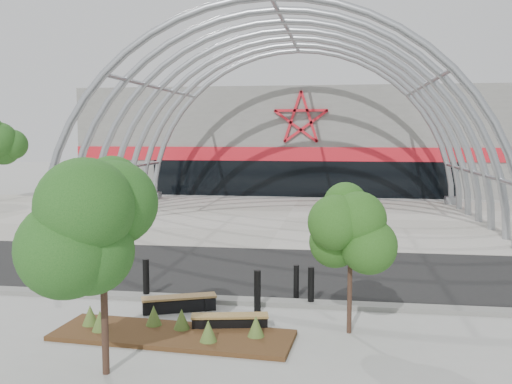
{
  "coord_description": "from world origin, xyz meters",
  "views": [
    {
      "loc": [
        2.84,
        -15.12,
        4.6
      ],
      "look_at": [
        0.0,
        4.0,
        2.6
      ],
      "focal_mm": 40.0,
      "sensor_mm": 36.0,
      "label": 1
    }
  ],
  "objects": [
    {
      "name": "bollard_0",
      "position": [
        -5.17,
        -0.17,
        0.56
      ],
      "size": [
        0.18,
        0.18,
        1.11
      ],
      "primitive_type": "cylinder",
      "color": "black",
      "rests_on": "ground"
    },
    {
      "name": "planting_bed",
      "position": [
        -0.93,
        -3.03,
        0.14
      ],
      "size": [
        5.55,
        2.06,
        0.58
      ],
      "color": "#3F2914",
      "rests_on": "ground"
    },
    {
      "name": "kerb",
      "position": [
        0.0,
        -0.25,
        0.06
      ],
      "size": [
        60.0,
        0.5,
        0.12
      ],
      "primitive_type": "cube",
      "color": "slate",
      "rests_on": "ground"
    },
    {
      "name": "road",
      "position": [
        0.0,
        3.5,
        0.01
      ],
      "size": [
        140.0,
        7.0,
        0.02
      ],
      "primitive_type": "cube",
      "color": "black",
      "rests_on": "ground"
    },
    {
      "name": "bollard_1",
      "position": [
        -2.49,
        -0.16,
        0.55
      ],
      "size": [
        0.18,
        0.18,
        1.11
      ],
      "primitive_type": "cylinder",
      "color": "black",
      "rests_on": "ground"
    },
    {
      "name": "bollard_2",
      "position": [
        1.67,
        0.38,
        0.48
      ],
      "size": [
        0.15,
        0.15,
        0.95
      ],
      "primitive_type": "cylinder",
      "color": "black",
      "rests_on": "ground"
    },
    {
      "name": "bench_0",
      "position": [
        -1.25,
        -1.19,
        0.2
      ],
      "size": [
        1.93,
        1.11,
        0.4
      ],
      "color": "black",
      "rests_on": "ground"
    },
    {
      "name": "ground",
      "position": [
        0.0,
        0.0,
        0.0
      ],
      "size": [
        140.0,
        140.0,
        0.0
      ],
      "primitive_type": "plane",
      "color": "#9E9D99",
      "rests_on": "ground"
    },
    {
      "name": "vault_canopy",
      "position": [
        0.0,
        15.5,
        0.02
      ],
      "size": [
        20.8,
        15.8,
        20.36
      ],
      "color": "#9CA0A5",
      "rests_on": "ground"
    },
    {
      "name": "arena_building",
      "position": [
        0.0,
        33.45,
        3.99
      ],
      "size": [
        34.0,
        15.24,
        8.0
      ],
      "color": "slate",
      "rests_on": "ground"
    },
    {
      "name": "forecourt",
      "position": [
        0.0,
        15.5,
        0.02
      ],
      "size": [
        60.0,
        17.0,
        0.04
      ],
      "primitive_type": "cube",
      "color": "#A49F94",
      "rests_on": "ground"
    },
    {
      "name": "street_tree_1",
      "position": [
        3.09,
        -2.17,
        2.32
      ],
      "size": [
        1.37,
        1.37,
        3.23
      ],
      "color": "#321C17",
      "rests_on": "ground"
    },
    {
      "name": "bench_1",
      "position": [
        0.33,
        -2.41,
        0.18
      ],
      "size": [
        1.84,
        0.73,
        0.38
      ],
      "color": "black",
      "rests_on": "ground"
    },
    {
      "name": "bollard_3",
      "position": [
        0.77,
        -0.94,
        0.54
      ],
      "size": [
        0.17,
        0.17,
        1.09
      ],
      "primitive_type": "cylinder",
      "color": "black",
      "rests_on": "ground"
    },
    {
      "name": "street_tree_0",
      "position": [
        -1.56,
        -5.13,
        3.04
      ],
      "size": [
        1.86,
        1.86,
        4.23
      ],
      "color": "black",
      "rests_on": "ground"
    },
    {
      "name": "bollard_4",
      "position": [
        2.11,
        -0.22,
        0.52
      ],
      "size": [
        0.17,
        0.17,
        1.05
      ],
      "primitive_type": "cylinder",
      "color": "black",
      "rests_on": "ground"
    }
  ]
}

